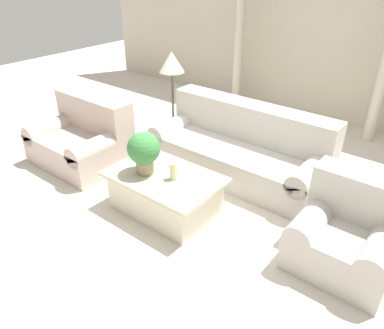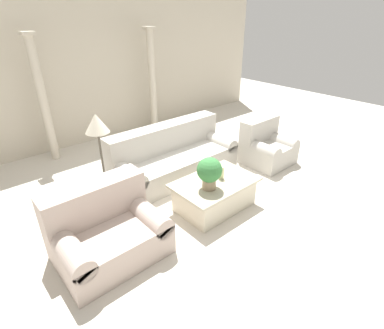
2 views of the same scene
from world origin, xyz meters
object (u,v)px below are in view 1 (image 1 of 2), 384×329
object	(u,v)px
sofa_long	(240,149)
armchair	(348,233)
potted_plant	(144,150)
loveseat	(83,138)
floor_lamp	(172,68)
coffee_table	(165,193)

from	to	relation	value
sofa_long	armchair	bearing A→B (deg)	-26.43
potted_plant	loveseat	bearing A→B (deg)	170.02
potted_plant	floor_lamp	bearing A→B (deg)	120.92
sofa_long	coffee_table	xyz separation A→B (m)	(-0.19, -1.30, -0.11)
loveseat	potted_plant	bearing A→B (deg)	-9.98
sofa_long	armchair	world-z (taller)	sofa_long
potted_plant	armchair	distance (m)	2.23
potted_plant	armchair	xyz separation A→B (m)	(2.13, 0.53, -0.41)
potted_plant	coffee_table	bearing A→B (deg)	21.48
floor_lamp	loveseat	bearing A→B (deg)	-115.54
loveseat	coffee_table	size ratio (longest dim) A/B	1.01
coffee_table	floor_lamp	bearing A→B (deg)	128.06
floor_lamp	armchair	xyz separation A→B (m)	(3.04, -1.00, -0.85)
floor_lamp	armchair	bearing A→B (deg)	-18.13
sofa_long	potted_plant	xyz separation A→B (m)	(-0.40, -1.38, 0.40)
armchair	coffee_table	bearing A→B (deg)	-166.99
potted_plant	armchair	bearing A→B (deg)	13.89
floor_lamp	armchair	size ratio (longest dim) A/B	1.57
coffee_table	potted_plant	bearing A→B (deg)	-158.52
loveseat	floor_lamp	distance (m)	1.62
sofa_long	loveseat	world-z (taller)	same
coffee_table	floor_lamp	distance (m)	2.06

